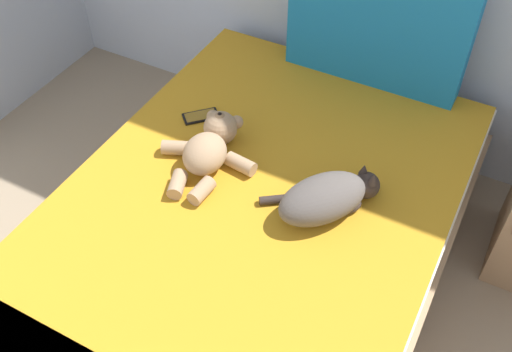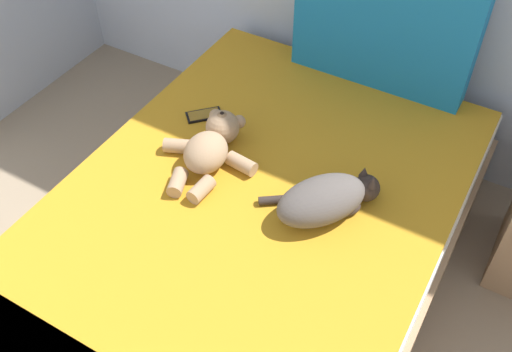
% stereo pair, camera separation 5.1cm
% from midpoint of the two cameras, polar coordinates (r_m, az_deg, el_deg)
% --- Properties ---
extents(bed, '(1.41, 2.09, 0.49)m').
position_cam_midpoint_polar(bed, '(2.31, -1.41, -7.13)').
color(bed, '#9E7A56').
rests_on(bed, ground_plane).
extents(patterned_cushion, '(0.79, 0.13, 0.53)m').
position_cam_midpoint_polar(patterned_cushion, '(2.61, 11.21, 14.14)').
color(patterned_cushion, '#1972AD').
rests_on(patterned_cushion, bed).
extents(cat, '(0.40, 0.40, 0.15)m').
position_cam_midpoint_polar(cat, '(2.07, 6.24, -2.08)').
color(cat, '#59514C').
rests_on(cat, bed).
extents(teddy_bear, '(0.39, 0.45, 0.15)m').
position_cam_midpoint_polar(teddy_bear, '(2.26, -5.19, 2.82)').
color(teddy_bear, tan).
rests_on(teddy_bear, bed).
extents(cell_phone, '(0.15, 0.16, 0.01)m').
position_cam_midpoint_polar(cell_phone, '(2.50, -5.99, 5.82)').
color(cell_phone, black).
rests_on(cell_phone, bed).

